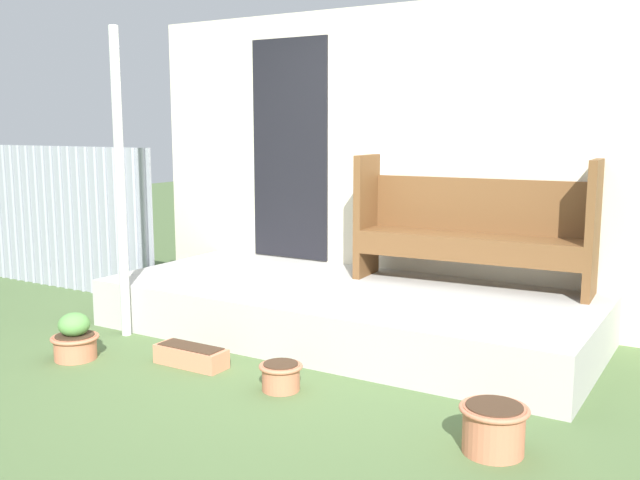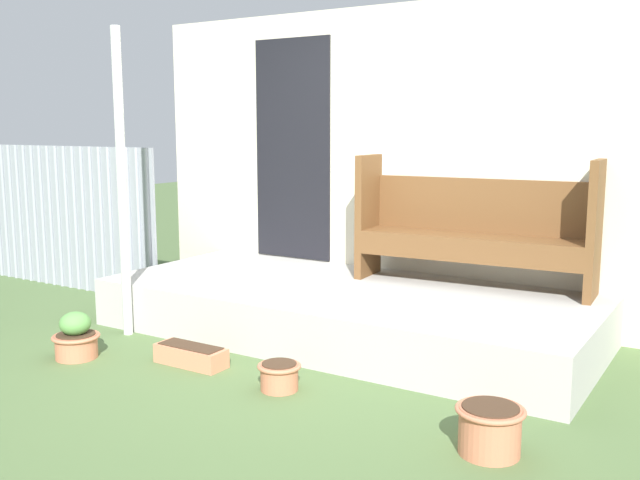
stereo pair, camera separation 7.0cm
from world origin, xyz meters
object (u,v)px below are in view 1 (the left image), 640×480
at_px(support_post, 120,185).
at_px(flower_pot_left, 75,339).
at_px(flower_pot_right, 494,427).
at_px(bench, 472,223).
at_px(planter_box_rect, 191,356).
at_px(flower_pot_middle, 281,375).

relative_size(support_post, flower_pot_left, 7.07).
height_order(support_post, flower_pot_right, support_post).
bearing_deg(bench, planter_box_rect, -130.72).
xyz_separation_m(support_post, planter_box_rect, (0.91, -0.29, -1.10)).
bearing_deg(support_post, flower_pot_middle, -11.83).
relative_size(bench, flower_pot_middle, 6.79).
xyz_separation_m(flower_pot_right, planter_box_rect, (-2.15, 0.22, -0.07)).
distance_m(flower_pot_left, flower_pot_middle, 1.58).
bearing_deg(flower_pot_middle, planter_box_rect, 175.50).
distance_m(bench, flower_pot_middle, 2.04).
height_order(support_post, flower_pot_middle, support_post).
bearing_deg(planter_box_rect, flower_pot_right, -5.87).
xyz_separation_m(support_post, flower_pot_left, (0.13, -0.60, -1.02)).
xyz_separation_m(flower_pot_left, planter_box_rect, (0.78, 0.31, -0.08)).
bearing_deg(flower_pot_left, flower_pot_middle, 9.00).
bearing_deg(support_post, flower_pot_left, -77.86).
relative_size(support_post, bench, 1.27).
distance_m(support_post, flower_pot_middle, 2.03).
height_order(support_post, bench, support_post).
relative_size(flower_pot_left, flower_pot_middle, 1.22).
distance_m(flower_pot_middle, planter_box_rect, 0.78).
distance_m(support_post, bench, 2.70).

